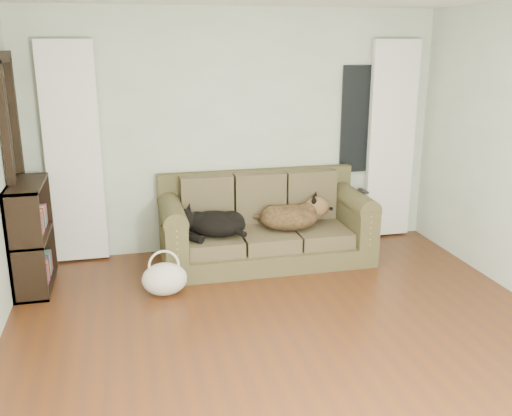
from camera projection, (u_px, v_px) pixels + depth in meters
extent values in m
plane|color=#472514|center=(304.00, 358.00, 4.21)|extent=(5.00, 5.00, 0.00)
cube|color=beige|center=(236.00, 132.00, 6.18)|extent=(4.50, 0.04, 2.60)
cube|color=white|center=(73.00, 154.00, 5.77)|extent=(0.55, 0.08, 2.25)
cube|color=white|center=(391.00, 141.00, 6.54)|extent=(0.55, 0.08, 2.25)
cube|color=black|center=(362.00, 119.00, 6.44)|extent=(0.50, 0.03, 1.20)
cube|color=black|center=(16.00, 175.00, 5.35)|extent=(0.07, 0.60, 2.10)
cube|color=#3E3926|center=(266.00, 220.00, 5.98)|extent=(2.17, 0.94, 0.89)
ellipsoid|color=black|center=(213.00, 223.00, 5.77)|extent=(0.74, 0.65, 0.26)
ellipsoid|color=black|center=(292.00, 215.00, 5.99)|extent=(0.70, 0.54, 0.29)
cube|color=black|center=(363.00, 191.00, 6.02)|extent=(0.05, 0.17, 0.02)
ellipsoid|color=silver|center=(165.00, 278.00, 5.24)|extent=(0.51, 0.45, 0.30)
cube|color=black|center=(32.00, 236.00, 5.33)|extent=(0.33, 0.82, 1.01)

